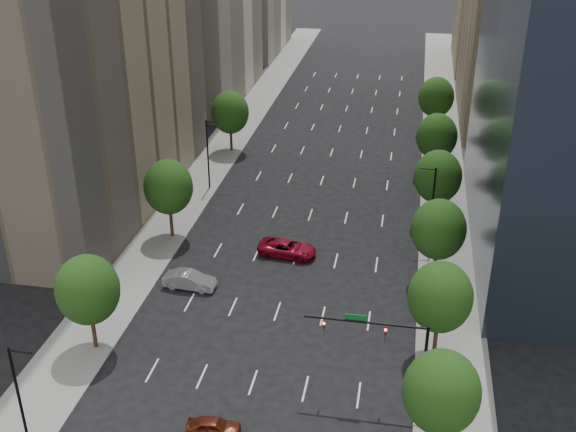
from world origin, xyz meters
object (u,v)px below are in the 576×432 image
Objects in this scene: car_maroon at (214,427)px; car_silver at (190,280)px; car_red_far at (287,248)px; traffic_signal at (392,344)px.

car_silver reaches higher than car_maroon.
car_red_far is (0.56, 26.23, 0.17)m from car_maroon.
car_silver is at bearing 16.38° from car_maroon.
traffic_signal is 1.51× the size of car_red_far.
traffic_signal is 23.69m from car_red_far.
car_maroon is (-12.04, -5.96, -4.51)m from traffic_signal.
traffic_signal reaches higher than car_maroon.
car_red_far reaches higher than car_maroon.
car_red_far is (8.05, 7.83, 0.00)m from car_silver.
car_maroon is 19.86m from car_silver.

